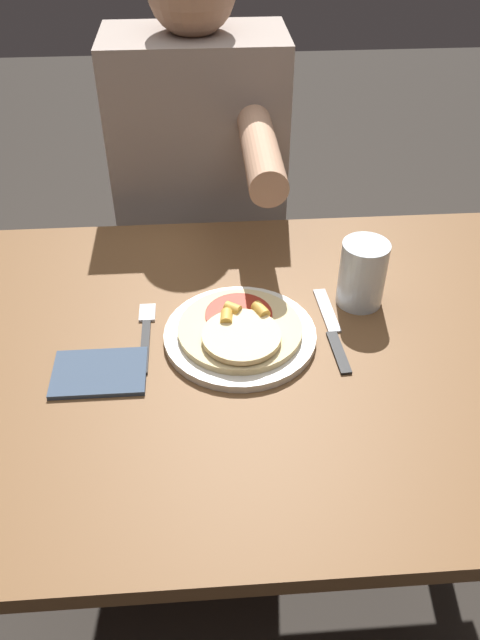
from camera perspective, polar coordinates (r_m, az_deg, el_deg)
ground_plane at (r=1.60m, az=-0.77°, el=-22.02°), size 8.00×8.00×0.00m
dining_table at (r=1.10m, az=-1.04°, el=-6.81°), size 1.18×0.81×0.72m
plate at (r=1.04m, az=-0.00°, el=-1.39°), size 0.25×0.25×0.01m
pizza at (r=1.03m, az=0.03°, el=-0.84°), size 0.21×0.21×0.04m
fork at (r=1.07m, az=-8.59°, el=-1.09°), size 0.03×0.18×0.00m
knife at (r=1.07m, az=8.44°, el=-0.92°), size 0.03×0.22×0.00m
drinking_glass at (r=1.11m, az=11.12°, el=4.18°), size 0.08×0.08×0.12m
napkin at (r=1.01m, az=-12.73°, el=-4.70°), size 0.15×0.10×0.01m
person_diner at (r=1.53m, az=-3.57°, el=12.22°), size 0.39×0.52×1.22m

